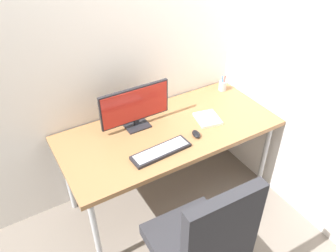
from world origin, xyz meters
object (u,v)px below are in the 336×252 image
(office_chair, at_px, (203,243))
(notebook, at_px, (208,119))
(mouse, at_px, (196,134))
(monitor, at_px, (135,106))
(pen_holder, at_px, (223,85))
(keyboard, at_px, (161,151))

(office_chair, distance_m, notebook, 1.03)
(mouse, relative_size, notebook, 0.47)
(notebook, bearing_deg, monitor, 169.33)
(monitor, distance_m, mouse, 0.50)
(pen_holder, bearing_deg, keyboard, -152.88)
(office_chair, relative_size, monitor, 1.99)
(monitor, height_order, mouse, monitor)
(office_chair, xyz_separation_m, pen_holder, (1.01, 1.12, 0.23))
(monitor, bearing_deg, mouse, -46.67)
(monitor, xyz_separation_m, keyboard, (0.00, -0.38, -0.17))
(monitor, xyz_separation_m, notebook, (0.52, -0.22, -0.17))
(keyboard, distance_m, pen_holder, 1.03)
(pen_holder, distance_m, notebook, 0.51)
(keyboard, relative_size, notebook, 2.18)
(monitor, relative_size, pen_holder, 3.32)
(keyboard, bearing_deg, pen_holder, 27.12)
(office_chair, relative_size, mouse, 11.67)
(pen_holder, bearing_deg, notebook, -141.68)
(office_chair, bearing_deg, notebook, 52.85)
(monitor, relative_size, mouse, 5.87)
(mouse, height_order, pen_holder, pen_holder)
(office_chair, xyz_separation_m, notebook, (0.61, 0.81, 0.19))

